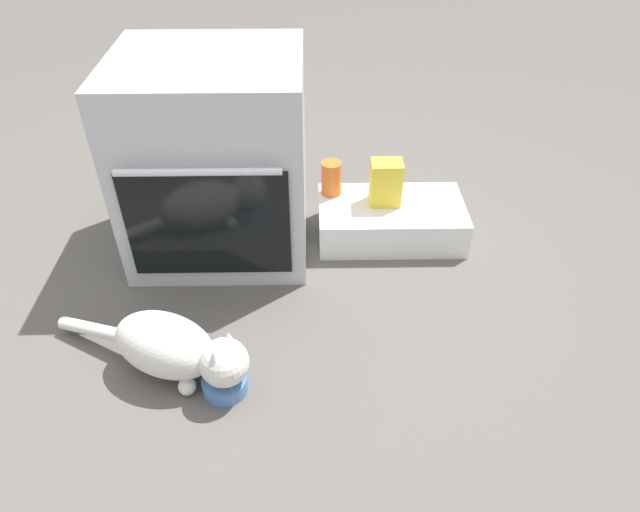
% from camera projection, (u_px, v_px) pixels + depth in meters
% --- Properties ---
extents(ground, '(8.00, 8.00, 0.00)m').
position_uv_depth(ground, '(238.00, 319.00, 1.96)').
color(ground, '#56514C').
extents(oven, '(0.65, 0.62, 0.74)m').
position_uv_depth(oven, '(216.00, 159.00, 2.09)').
color(oven, '#B7BABF').
rests_on(oven, ground).
extents(pantry_cabinet, '(0.58, 0.33, 0.15)m').
position_uv_depth(pantry_cabinet, '(391.00, 220.00, 2.29)').
color(pantry_cabinet, white).
rests_on(pantry_cabinet, ground).
extents(food_bowl, '(0.14, 0.14, 0.08)m').
position_uv_depth(food_bowl, '(225.00, 383.00, 1.71)').
color(food_bowl, '#4C7AB7').
rests_on(food_bowl, ground).
extents(cat, '(0.66, 0.35, 0.21)m').
position_uv_depth(cat, '(175.00, 348.00, 1.71)').
color(cat, silver).
rests_on(cat, ground).
extents(snack_bag, '(0.12, 0.09, 0.18)m').
position_uv_depth(snack_bag, '(386.00, 183.00, 2.20)').
color(snack_bag, yellow).
rests_on(snack_bag, pantry_cabinet).
extents(sauce_jar, '(0.08, 0.08, 0.14)m').
position_uv_depth(sauce_jar, '(331.00, 178.00, 2.27)').
color(sauce_jar, '#D16023').
rests_on(sauce_jar, pantry_cabinet).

